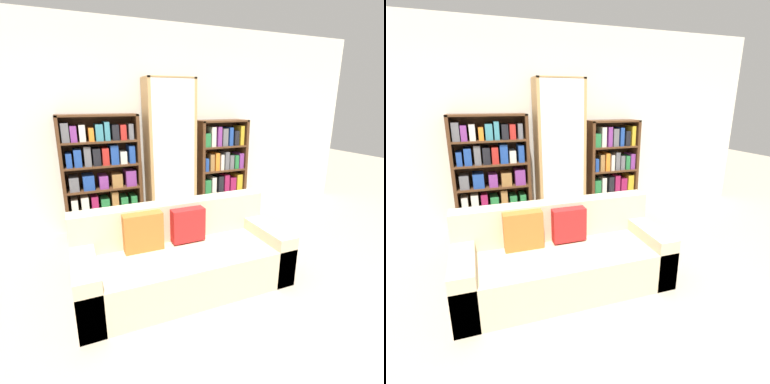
# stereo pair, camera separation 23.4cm
# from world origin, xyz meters

# --- Properties ---
(ground_plane) EXTENTS (16.00, 16.00, 0.00)m
(ground_plane) POSITION_xyz_m (0.00, 0.00, 0.00)
(ground_plane) COLOR tan
(wall_back) EXTENTS (6.66, 0.06, 2.70)m
(wall_back) POSITION_xyz_m (0.00, 2.29, 1.35)
(wall_back) COLOR silver
(wall_back) RESTS_ON ground
(couch) EXTENTS (1.96, 0.82, 0.76)m
(couch) POSITION_xyz_m (-0.27, 0.56, 0.27)
(couch) COLOR beige
(couch) RESTS_ON ground
(bookshelf_left) EXTENTS (0.97, 0.32, 1.56)m
(bookshelf_left) POSITION_xyz_m (-0.78, 2.09, 0.76)
(bookshelf_left) COLOR #4C2D19
(bookshelf_left) RESTS_ON ground
(display_cabinet) EXTENTS (0.65, 0.36, 2.01)m
(display_cabinet) POSITION_xyz_m (0.14, 2.07, 1.00)
(display_cabinet) COLOR tan
(display_cabinet) RESTS_ON ground
(bookshelf_right) EXTENTS (0.75, 0.32, 1.45)m
(bookshelf_right) POSITION_xyz_m (0.96, 2.09, 0.70)
(bookshelf_right) COLOR #4C2D19
(bookshelf_right) RESTS_ON ground
(wine_bottle) EXTENTS (0.08, 0.08, 0.35)m
(wine_bottle) POSITION_xyz_m (0.81, 1.42, 0.14)
(wine_bottle) COLOR #143819
(wine_bottle) RESTS_ON ground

